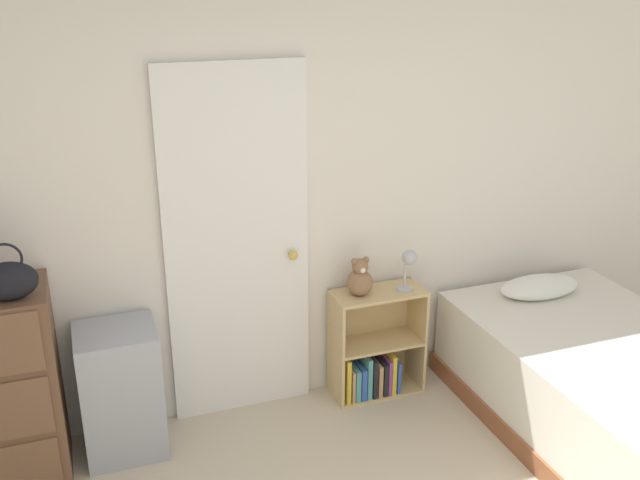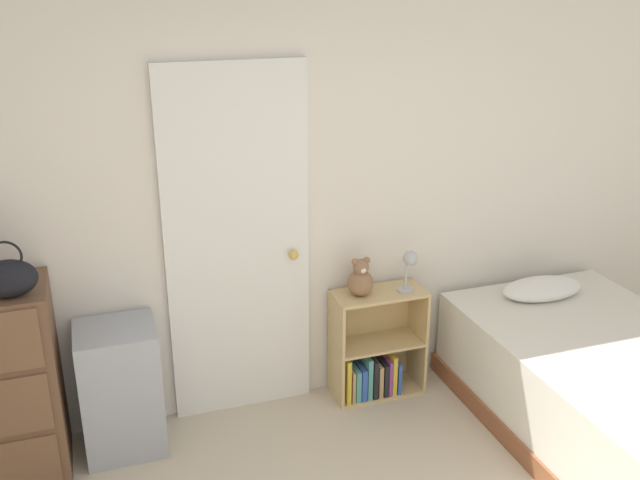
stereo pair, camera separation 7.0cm
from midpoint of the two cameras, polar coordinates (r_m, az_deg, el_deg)
The scene contains 8 objects.
wall_back at distance 3.99m, azimuth -5.27°, elevation 3.32°, with size 10.00×0.06×2.55m.
door_closed at distance 3.99m, azimuth -7.10°, elevation -0.62°, with size 0.81×0.09×2.04m.
handbag at distance 3.57m, azimuth -24.22°, elevation -2.98°, with size 0.27×0.14×0.28m.
storage_bin at distance 4.04m, azimuth -16.13°, elevation -11.52°, with size 0.42×0.38×0.73m.
bookshelf at distance 4.43m, azimuth 3.77°, elevation -9.16°, with size 0.56×0.26×0.68m.
teddy_bear at distance 4.16m, azimuth 2.72°, elevation -3.13°, with size 0.16×0.16×0.24m.
desk_lamp at distance 4.22m, azimuth 6.62°, elevation -1.79°, with size 0.11×0.11×0.26m.
bed at distance 4.35m, azimuth 21.65°, elevation -10.98°, with size 1.19×1.94×0.67m.
Camera 1 is at (-0.98, -1.36, 2.46)m, focal length 40.00 mm.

